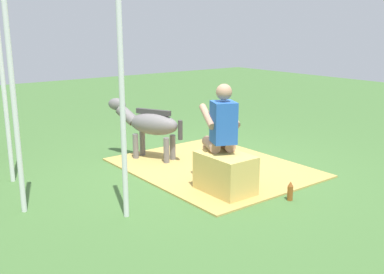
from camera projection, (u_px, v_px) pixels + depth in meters
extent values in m
plane|color=#426B33|center=(203.00, 170.00, 6.68)|extent=(24.00, 24.00, 0.00)
cube|color=tan|center=(213.00, 167.00, 6.75)|extent=(2.80, 2.25, 0.02)
cube|color=tan|center=(225.00, 174.00, 5.70)|extent=(0.73, 0.48, 0.52)
cylinder|color=tan|center=(211.00, 144.00, 5.82)|extent=(0.42, 0.29, 0.14)
cylinder|color=tan|center=(207.00, 164.00, 6.09)|extent=(0.11, 0.11, 0.52)
cube|color=black|center=(207.00, 180.00, 6.14)|extent=(0.24, 0.18, 0.06)
cylinder|color=tan|center=(226.00, 144.00, 5.87)|extent=(0.42, 0.29, 0.14)
cylinder|color=tan|center=(221.00, 163.00, 6.13)|extent=(0.11, 0.11, 0.52)
cube|color=black|center=(221.00, 179.00, 6.19)|extent=(0.24, 0.18, 0.06)
cube|color=#2659B2|center=(223.00, 122.00, 5.57)|extent=(0.39, 0.38, 0.52)
cylinder|color=tan|center=(207.00, 116.00, 5.70)|extent=(0.49, 0.28, 0.26)
cylinder|color=tan|center=(231.00, 115.00, 5.77)|extent=(0.49, 0.28, 0.26)
sphere|color=tan|center=(224.00, 92.00, 5.48)|extent=(0.20, 0.20, 0.20)
ellipsoid|color=slate|center=(154.00, 124.00, 7.01)|extent=(0.89, 0.66, 0.34)
cylinder|color=slate|center=(136.00, 147.00, 7.14)|extent=(0.09, 0.09, 0.42)
cylinder|color=slate|center=(142.00, 144.00, 7.31)|extent=(0.09, 0.09, 0.42)
cylinder|color=slate|center=(166.00, 151.00, 6.90)|extent=(0.09, 0.09, 0.42)
cylinder|color=slate|center=(173.00, 148.00, 7.07)|extent=(0.09, 0.09, 0.42)
cylinder|color=slate|center=(127.00, 115.00, 7.20)|extent=(0.41, 0.32, 0.33)
ellipsoid|color=slate|center=(117.00, 104.00, 7.24)|extent=(0.36, 0.29, 0.20)
cube|color=#3A3838|center=(153.00, 112.00, 6.97)|extent=(0.56, 0.32, 0.08)
cylinder|color=#3A3838|center=(180.00, 130.00, 6.82)|extent=(0.07, 0.07, 0.30)
cylinder|color=brown|center=(290.00, 193.00, 5.50)|extent=(0.07, 0.07, 0.18)
cone|color=brown|center=(291.00, 184.00, 5.47)|extent=(0.06, 0.06, 0.06)
cylinder|color=silver|center=(122.00, 107.00, 4.76)|extent=(0.06, 0.06, 2.49)
cylinder|color=silver|center=(4.00, 91.00, 5.89)|extent=(0.06, 0.06, 2.49)
cylinder|color=silver|center=(14.00, 105.00, 4.89)|extent=(0.06, 0.06, 2.49)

